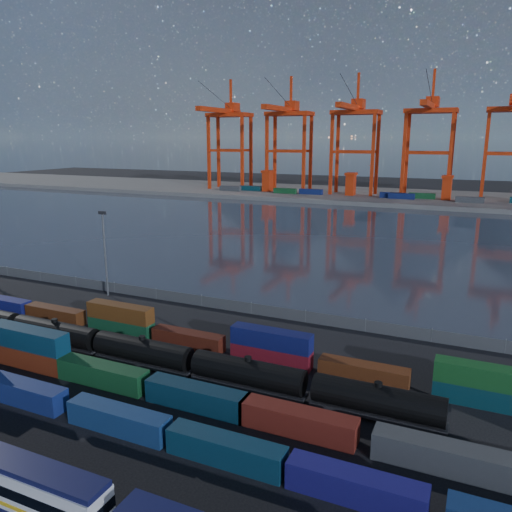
% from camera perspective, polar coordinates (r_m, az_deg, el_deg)
% --- Properties ---
extents(ground, '(700.00, 700.00, 0.00)m').
position_cam_1_polar(ground, '(65.73, -11.17, -14.15)').
color(ground, black).
rests_on(ground, ground).
extents(harbor_water, '(700.00, 700.00, 0.00)m').
position_cam_1_polar(harbor_water, '(158.76, 11.22, 2.21)').
color(harbor_water, '#2C3240').
rests_on(harbor_water, ground).
extents(far_quay, '(700.00, 70.00, 2.00)m').
position_cam_1_polar(far_quay, '(260.92, 16.61, 6.44)').
color(far_quay, '#514F4C').
rests_on(far_quay, ground).
extents(distant_mountains, '(2470.00, 1100.00, 520.00)m').
position_cam_1_polar(distant_mountains, '(1658.14, 26.62, 18.65)').
color(distant_mountains, '#1E2630').
rests_on(distant_mountains, ground).
extents(container_row_south, '(139.87, 2.42, 5.16)m').
position_cam_1_polar(container_row_south, '(66.12, -25.59, -13.29)').
color(container_row_south, '#45464A').
rests_on(container_row_south, ground).
extents(container_row_mid, '(142.25, 2.55, 5.43)m').
position_cam_1_polar(container_row_mid, '(58.75, -6.35, -15.30)').
color(container_row_mid, '#3E3F42').
rests_on(container_row_mid, ground).
extents(container_row_north, '(140.79, 2.30, 4.90)m').
position_cam_1_polar(container_row_north, '(67.84, 4.45, -11.24)').
color(container_row_north, navy).
rests_on(container_row_north, ground).
extents(tanker_string, '(107.76, 3.17, 4.54)m').
position_cam_1_polar(tanker_string, '(79.09, -21.91, -8.23)').
color(tanker_string, black).
rests_on(tanker_string, ground).
extents(waterfront_fence, '(160.12, 0.12, 2.20)m').
position_cam_1_polar(waterfront_fence, '(87.60, -0.54, -6.01)').
color(waterfront_fence, '#595B5E').
rests_on(waterfront_fence, ground).
extents(yard_light_mast, '(1.60, 0.40, 16.60)m').
position_cam_1_polar(yard_light_mast, '(99.75, -16.89, 0.77)').
color(yard_light_mast, slate).
rests_on(yard_light_mast, ground).
extents(gantry_cranes, '(198.37, 44.87, 60.76)m').
position_cam_1_polar(gantry_cranes, '(253.98, 15.22, 14.56)').
color(gantry_cranes, red).
rests_on(gantry_cranes, ground).
extents(quay_containers, '(172.58, 10.99, 2.60)m').
position_cam_1_polar(quay_containers, '(248.15, 13.64, 6.82)').
color(quay_containers, navy).
rests_on(quay_containers, far_quay).
extents(straddle_carriers, '(140.00, 7.00, 11.10)m').
position_cam_1_polar(straddle_carriers, '(250.74, 15.82, 7.80)').
color(straddle_carriers, red).
rests_on(straddle_carriers, far_quay).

